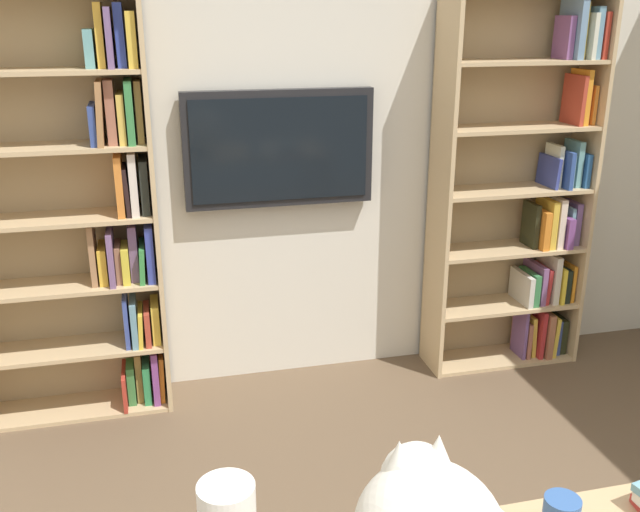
# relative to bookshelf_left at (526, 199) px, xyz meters

# --- Properties ---
(wall_back) EXTENTS (4.52, 0.06, 2.70)m
(wall_back) POSITION_rel_bookshelf_left_xyz_m (1.24, -0.17, 0.42)
(wall_back) COLOR silver
(wall_back) RESTS_ON ground
(bookshelf_left) EXTENTS (0.84, 0.28, 1.97)m
(bookshelf_left) POSITION_rel_bookshelf_left_xyz_m (0.00, 0.00, 0.00)
(bookshelf_left) COLOR tan
(bookshelf_left) RESTS_ON ground
(bookshelf_right) EXTENTS (0.94, 0.28, 1.97)m
(bookshelf_right) POSITION_rel_bookshelf_left_xyz_m (2.27, -0.00, 0.06)
(bookshelf_right) COLOR tan
(bookshelf_right) RESTS_ON ground
(wall_mounted_tv) EXTENTS (0.94, 0.07, 0.57)m
(wall_mounted_tv) POSITION_rel_bookshelf_left_xyz_m (1.32, -0.09, 0.31)
(wall_mounted_tv) COLOR black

